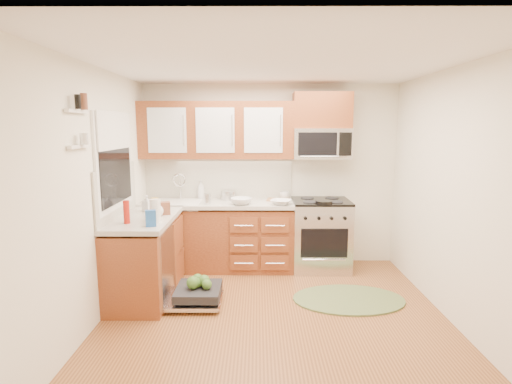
{
  "coord_description": "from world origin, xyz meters",
  "views": [
    {
      "loc": [
        -0.17,
        -3.83,
        1.91
      ],
      "look_at": [
        -0.19,
        0.85,
        1.15
      ],
      "focal_mm": 28.0,
      "sensor_mm": 36.0,
      "label": 1
    }
  ],
  "objects_px": {
    "rug": "(349,299)",
    "stock_pot": "(229,195)",
    "sink": "(178,211)",
    "microwave": "(321,144)",
    "upper_cabinets": "(217,130)",
    "cup": "(284,195)",
    "skillet": "(324,202)",
    "dishwasher": "(195,295)",
    "cutting_board": "(278,200)",
    "paper_towel_roll": "(155,211)",
    "bowl_a": "(281,202)",
    "bowl_b": "(241,201)",
    "range": "(320,235)"
  },
  "relations": [
    {
      "from": "upper_cabinets",
      "to": "cutting_board",
      "type": "relative_size",
      "value": 6.83
    },
    {
      "from": "dishwasher",
      "to": "rug",
      "type": "xyz_separation_m",
      "value": [
        1.71,
        0.09,
        -0.09
      ]
    },
    {
      "from": "bowl_a",
      "to": "paper_towel_roll",
      "type": "bearing_deg",
      "value": -144.73
    },
    {
      "from": "rug",
      "to": "bowl_a",
      "type": "height_order",
      "value": "bowl_a"
    },
    {
      "from": "sink",
      "to": "stock_pot",
      "type": "bearing_deg",
      "value": 14.26
    },
    {
      "from": "sink",
      "to": "microwave",
      "type": "bearing_deg",
      "value": 3.85
    },
    {
      "from": "upper_cabinets",
      "to": "microwave",
      "type": "bearing_deg",
      "value": -1.02
    },
    {
      "from": "cup",
      "to": "cutting_board",
      "type": "bearing_deg",
      "value": -134.98
    },
    {
      "from": "sink",
      "to": "bowl_a",
      "type": "xyz_separation_m",
      "value": [
        1.38,
        -0.17,
        0.16
      ]
    },
    {
      "from": "sink",
      "to": "bowl_a",
      "type": "relative_size",
      "value": 2.38
    },
    {
      "from": "rug",
      "to": "stock_pot",
      "type": "relative_size",
      "value": 5.95
    },
    {
      "from": "microwave",
      "to": "stock_pot",
      "type": "xyz_separation_m",
      "value": [
        -1.25,
        0.04,
        -0.71
      ]
    },
    {
      "from": "upper_cabinets",
      "to": "cutting_board",
      "type": "height_order",
      "value": "upper_cabinets"
    },
    {
      "from": "paper_towel_roll",
      "to": "bowl_b",
      "type": "xyz_separation_m",
      "value": [
        0.86,
        0.97,
        -0.08
      ]
    },
    {
      "from": "upper_cabinets",
      "to": "cup",
      "type": "relative_size",
      "value": 15.28
    },
    {
      "from": "cutting_board",
      "to": "cup",
      "type": "distance_m",
      "value": 0.14
    },
    {
      "from": "upper_cabinets",
      "to": "stock_pot",
      "type": "bearing_deg",
      "value": 6.36
    },
    {
      "from": "dishwasher",
      "to": "skillet",
      "type": "height_order",
      "value": "skillet"
    },
    {
      "from": "dishwasher",
      "to": "skillet",
      "type": "bearing_deg",
      "value": 29.88
    },
    {
      "from": "stock_pot",
      "to": "sink",
      "type": "bearing_deg",
      "value": -165.74
    },
    {
      "from": "skillet",
      "to": "paper_towel_roll",
      "type": "xyz_separation_m",
      "value": [
        -1.92,
        -0.9,
        0.08
      ]
    },
    {
      "from": "upper_cabinets",
      "to": "dishwasher",
      "type": "distance_m",
      "value": 2.19
    },
    {
      "from": "microwave",
      "to": "cup",
      "type": "distance_m",
      "value": 0.87
    },
    {
      "from": "cup",
      "to": "sink",
      "type": "bearing_deg",
      "value": -171.26
    },
    {
      "from": "rug",
      "to": "skillet",
      "type": "relative_size",
      "value": 5.9
    },
    {
      "from": "upper_cabinets",
      "to": "bowl_b",
      "type": "bearing_deg",
      "value": -43.93
    },
    {
      "from": "dishwasher",
      "to": "stock_pot",
      "type": "height_order",
      "value": "stock_pot"
    },
    {
      "from": "range",
      "to": "bowl_a",
      "type": "relative_size",
      "value": 3.64
    },
    {
      "from": "dishwasher",
      "to": "paper_towel_roll",
      "type": "bearing_deg",
      "value": -176.36
    },
    {
      "from": "bowl_a",
      "to": "bowl_b",
      "type": "xyz_separation_m",
      "value": [
        -0.52,
        0.0,
        0.01
      ]
    },
    {
      "from": "range",
      "to": "cup",
      "type": "relative_size",
      "value": 7.08
    },
    {
      "from": "sink",
      "to": "paper_towel_roll",
      "type": "height_order",
      "value": "paper_towel_roll"
    },
    {
      "from": "upper_cabinets",
      "to": "range",
      "type": "bearing_deg",
      "value": -5.89
    },
    {
      "from": "sink",
      "to": "rug",
      "type": "bearing_deg",
      "value": -26.05
    },
    {
      "from": "stock_pot",
      "to": "cutting_board",
      "type": "relative_size",
      "value": 0.7
    },
    {
      "from": "range",
      "to": "rug",
      "type": "relative_size",
      "value": 0.76
    },
    {
      "from": "paper_towel_roll",
      "to": "bowl_a",
      "type": "height_order",
      "value": "paper_towel_roll"
    },
    {
      "from": "skillet",
      "to": "cup",
      "type": "xyz_separation_m",
      "value": [
        -0.47,
        0.46,
        0.01
      ]
    },
    {
      "from": "skillet",
      "to": "rug",
      "type": "bearing_deg",
      "value": -77.35
    },
    {
      "from": "dishwasher",
      "to": "paper_towel_roll",
      "type": "relative_size",
      "value": 2.87
    },
    {
      "from": "rug",
      "to": "stock_pot",
      "type": "height_order",
      "value": "stock_pot"
    },
    {
      "from": "microwave",
      "to": "bowl_a",
      "type": "distance_m",
      "value": 0.97
    },
    {
      "from": "upper_cabinets",
      "to": "range",
      "type": "distance_m",
      "value": 1.99
    },
    {
      "from": "dishwasher",
      "to": "cutting_board",
      "type": "distance_m",
      "value": 1.79
    },
    {
      "from": "stock_pot",
      "to": "bowl_a",
      "type": "distance_m",
      "value": 0.78
    },
    {
      "from": "cutting_board",
      "to": "paper_towel_roll",
      "type": "distance_m",
      "value": 1.87
    },
    {
      "from": "range",
      "to": "skillet",
      "type": "distance_m",
      "value": 0.55
    },
    {
      "from": "skillet",
      "to": "bowl_b",
      "type": "height_order",
      "value": "bowl_b"
    },
    {
      "from": "stock_pot",
      "to": "bowl_a",
      "type": "bearing_deg",
      "value": -25.94
    },
    {
      "from": "cutting_board",
      "to": "bowl_b",
      "type": "distance_m",
      "value": 0.58
    }
  ]
}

